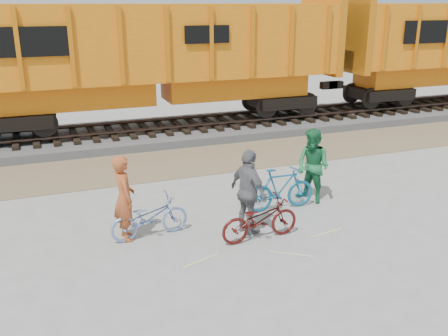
% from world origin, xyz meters
% --- Properties ---
extents(ground, '(120.00, 120.00, 0.00)m').
position_xyz_m(ground, '(0.00, 0.00, 0.00)').
color(ground, '#9E9E99').
rests_on(ground, ground).
extents(gravel_strip, '(120.00, 3.00, 0.02)m').
position_xyz_m(gravel_strip, '(0.00, 5.50, 0.01)').
color(gravel_strip, '#876F53').
rests_on(gravel_strip, ground).
extents(ballast_bed, '(120.00, 4.00, 0.30)m').
position_xyz_m(ballast_bed, '(0.00, 9.00, 0.15)').
color(ballast_bed, slate).
rests_on(ballast_bed, ground).
extents(track, '(120.00, 2.60, 0.24)m').
position_xyz_m(track, '(0.00, 9.00, 0.47)').
color(track, black).
rests_on(track, ballast_bed).
extents(hopper_car_center, '(14.00, 3.13, 4.65)m').
position_xyz_m(hopper_car_center, '(0.57, 9.00, 3.01)').
color(hopper_car_center, black).
rests_on(hopper_car_center, track).
extents(bicycle_blue, '(1.81, 0.82, 0.92)m').
position_xyz_m(bicycle_blue, '(-1.71, 0.63, 0.46)').
color(bicycle_blue, '#738DC5').
rests_on(bicycle_blue, ground).
extents(bicycle_teal, '(1.80, 0.55, 1.08)m').
position_xyz_m(bicycle_teal, '(1.63, 0.98, 0.54)').
color(bicycle_teal, '#115E88').
rests_on(bicycle_teal, ground).
extents(bicycle_maroon, '(1.81, 0.72, 0.94)m').
position_xyz_m(bicycle_maroon, '(0.47, -0.34, 0.47)').
color(bicycle_maroon, '#4D1210').
rests_on(bicycle_maroon, ground).
extents(person_solo, '(0.50, 0.72, 1.88)m').
position_xyz_m(person_solo, '(-2.21, 0.73, 0.94)').
color(person_solo, '#AD4C26').
rests_on(person_solo, ground).
extents(person_man, '(1.03, 1.13, 1.90)m').
position_xyz_m(person_man, '(2.63, 1.18, 0.95)').
color(person_man, '#1E6E3F').
rests_on(person_man, ground).
extents(person_woman, '(0.75, 1.21, 1.92)m').
position_xyz_m(person_woman, '(0.37, 0.06, 0.96)').
color(person_woman, slate).
rests_on(person_woman, ground).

